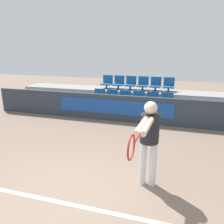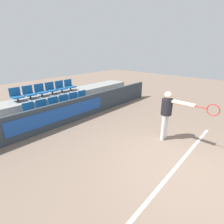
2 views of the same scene
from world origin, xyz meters
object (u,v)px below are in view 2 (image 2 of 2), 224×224
(stadium_chair_10, at_px, (61,87))
(stadium_chair_11, at_px, (70,85))
(stadium_chair_7, at_px, (29,93))
(tennis_player, at_px, (169,111))
(stadium_chair_4, at_px, (75,99))
(stadium_chair_8, at_px, (41,91))
(stadium_chair_3, at_px, (65,102))
(stadium_chair_1, at_px, (43,107))
(stadium_chair_2, at_px, (55,104))
(stadium_chair_9, at_px, (51,89))
(stadium_chair_0, at_px, (30,111))
(stadium_chair_6, at_px, (16,95))
(stadium_chair_5, at_px, (84,97))

(stadium_chair_10, height_order, stadium_chair_11, same)
(stadium_chair_7, distance_m, tennis_player, 5.69)
(stadium_chair_4, xyz_separation_m, stadium_chair_8, (-1.03, 1.07, 0.41))
(stadium_chair_11, bearing_deg, stadium_chair_3, -133.82)
(stadium_chair_1, height_order, stadium_chair_11, stadium_chair_11)
(stadium_chair_2, distance_m, stadium_chair_9, 1.26)
(stadium_chair_0, bearing_deg, stadium_chair_6, 90.00)
(stadium_chair_0, xyz_separation_m, stadium_chair_1, (0.51, 0.00, 0.00))
(stadium_chair_3, bearing_deg, stadium_chair_9, 90.00)
(stadium_chair_2, relative_size, stadium_chair_4, 1.00)
(stadium_chair_1, height_order, stadium_chair_6, stadium_chair_6)
(stadium_chair_1, distance_m, stadium_chair_5, 2.06)
(stadium_chair_7, bearing_deg, stadium_chair_4, -34.78)
(stadium_chair_1, distance_m, stadium_chair_6, 1.26)
(stadium_chair_9, relative_size, tennis_player, 0.33)
(stadium_chair_4, height_order, stadium_chair_11, stadium_chair_11)
(stadium_chair_2, bearing_deg, stadium_chair_9, 64.36)
(stadium_chair_3, bearing_deg, stadium_chair_1, 180.00)
(stadium_chair_3, relative_size, stadium_chair_9, 1.00)
(stadium_chair_0, relative_size, stadium_chair_1, 1.00)
(stadium_chair_9, xyz_separation_m, stadium_chair_10, (0.51, 0.00, 0.00))
(stadium_chair_0, bearing_deg, stadium_chair_2, 0.00)
(stadium_chair_1, distance_m, stadium_chair_10, 1.92)
(stadium_chair_0, bearing_deg, stadium_chair_4, 0.00)
(stadium_chair_5, bearing_deg, stadium_chair_9, 133.82)
(stadium_chair_0, xyz_separation_m, stadium_chair_11, (2.57, 1.07, 0.41))
(stadium_chair_1, height_order, stadium_chair_2, same)
(stadium_chair_0, relative_size, stadium_chair_6, 1.00)
(stadium_chair_0, relative_size, stadium_chair_4, 1.00)
(stadium_chair_7, distance_m, stadium_chair_8, 0.51)
(stadium_chair_8, bearing_deg, stadium_chair_4, -46.18)
(stadium_chair_2, height_order, stadium_chair_5, same)
(stadium_chair_1, height_order, stadium_chair_3, same)
(stadium_chair_7, height_order, stadium_chair_9, same)
(stadium_chair_7, xyz_separation_m, stadium_chair_10, (1.54, 0.00, 0.00))
(stadium_chair_8, distance_m, tennis_player, 5.54)
(stadium_chair_4, distance_m, stadium_chair_5, 0.51)
(stadium_chair_6, bearing_deg, stadium_chair_10, 0.00)
(stadium_chair_1, height_order, stadium_chair_7, stadium_chair_7)
(stadium_chair_0, distance_m, stadium_chair_9, 1.92)
(stadium_chair_6, height_order, tennis_player, tennis_player)
(stadium_chair_3, relative_size, tennis_player, 0.33)
(stadium_chair_0, bearing_deg, stadium_chair_8, 46.18)
(stadium_chair_4, height_order, stadium_chair_7, stadium_chair_7)
(stadium_chair_1, relative_size, stadium_chair_7, 1.00)
(stadium_chair_3, height_order, stadium_chair_5, same)
(stadium_chair_5, bearing_deg, stadium_chair_1, 180.00)
(stadium_chair_9, bearing_deg, stadium_chair_6, 180.00)
(stadium_chair_0, distance_m, stadium_chair_2, 1.03)
(stadium_chair_1, relative_size, stadium_chair_10, 1.00)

